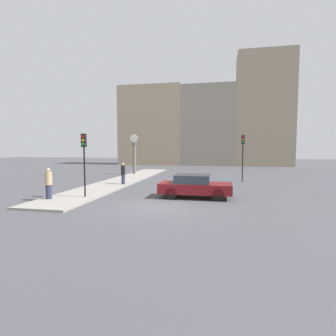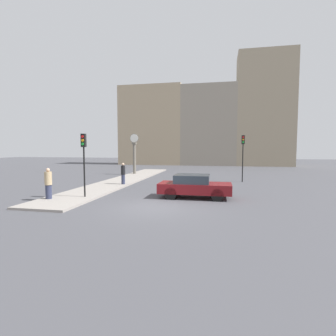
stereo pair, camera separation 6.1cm
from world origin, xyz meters
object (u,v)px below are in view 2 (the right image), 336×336
traffic_light_near (84,152)px  traffic_light_far (243,149)px  street_clock (134,154)px  pedestrian_tan_coat (48,184)px  pedestrian_black_jacket (123,173)px  sedan_car (194,186)px

traffic_light_near → traffic_light_far: size_ratio=0.90×
traffic_light_far → street_clock: street_clock is taller
traffic_light_near → traffic_light_far: (9.54, 9.57, 0.14)m
traffic_light_near → street_clock: street_clock is taller
traffic_light_near → pedestrian_tan_coat: bearing=-149.8°
traffic_light_near → pedestrian_black_jacket: size_ratio=2.19×
traffic_light_far → pedestrian_black_jacket: (-9.28, -4.14, -1.91)m
sedan_car → traffic_light_far: size_ratio=1.05×
pedestrian_black_jacket → pedestrian_tan_coat: (-1.91, -6.39, 0.01)m
traffic_light_near → pedestrian_tan_coat: 2.60m
sedan_car → traffic_light_near: (-6.19, -1.53, 2.01)m
traffic_light_near → pedestrian_black_jacket: (0.25, 5.43, -1.77)m
pedestrian_black_jacket → pedestrian_tan_coat: 6.67m
pedestrian_tan_coat → pedestrian_black_jacket: bearing=73.4°
traffic_light_near → street_clock: bearing=96.6°
street_clock → pedestrian_tan_coat: bearing=-90.4°
traffic_light_far → street_clock: bearing=160.5°
traffic_light_far → traffic_light_near: bearing=-134.9°
sedan_car → pedestrian_black_jacket: 7.10m
traffic_light_far → street_clock: 11.79m
traffic_light_near → pedestrian_tan_coat: (-1.65, -0.96, -1.76)m
pedestrian_black_jacket → sedan_car: bearing=-33.3°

